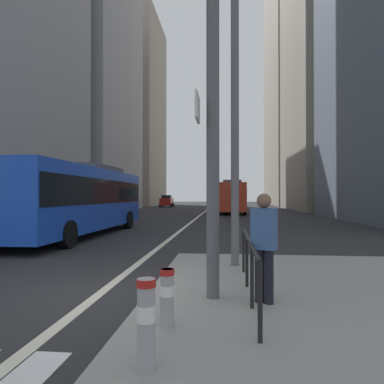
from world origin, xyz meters
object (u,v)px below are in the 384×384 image
traffic_signal_gantry (95,69)px  bollard_right (167,294)px  city_bus_blue_oncoming (81,196)px  city_bus_red_receding (231,196)px  street_lamp_post (235,59)px  bollard_left (146,319)px  car_oncoming_mid (167,201)px  pedestrian_waiting (264,242)px  car_receding_far (236,201)px  car_receding_near (229,200)px

traffic_signal_gantry → bollard_right: bearing=-41.8°
city_bus_blue_oncoming → city_bus_red_receding: size_ratio=1.09×
street_lamp_post → bollard_left: street_lamp_post is taller
city_bus_red_receding → traffic_signal_gantry: size_ratio=1.75×
city_bus_blue_oncoming → car_oncoming_mid: 40.41m
car_oncoming_mid → pedestrian_waiting: 51.39m
bollard_right → bollard_left: bearing=-90.7°
city_bus_red_receding → street_lamp_post: street_lamp_post is taller
car_receding_far → traffic_signal_gantry: bearing=-94.5°
bollard_right → pedestrian_waiting: 1.89m
city_bus_blue_oncoming → traffic_signal_gantry: (4.47, -9.88, 2.28)m
city_bus_blue_oncoming → car_oncoming_mid: size_ratio=2.86×
city_bus_blue_oncoming → car_receding_near: bearing=80.9°
city_bus_red_receding → car_oncoming_mid: bearing=118.6°
street_lamp_post → bollard_right: street_lamp_post is taller
city_bus_red_receding → car_oncoming_mid: 21.10m
city_bus_blue_oncoming → bollard_right: city_bus_blue_oncoming is taller
car_oncoming_mid → bollard_left: bearing=-80.6°
street_lamp_post → pedestrian_waiting: street_lamp_post is taller
city_bus_blue_oncoming → city_bus_red_receding: (7.36, 21.80, -0.00)m
city_bus_red_receding → bollard_left: bearing=-92.3°
car_receding_far → bollard_right: size_ratio=6.09×
car_receding_near → car_oncoming_mid: bearing=-149.8°
traffic_signal_gantry → pedestrian_waiting: 4.16m
car_receding_near → pedestrian_waiting: (-0.02, -56.27, 0.15)m
street_lamp_post → bollard_right: size_ratio=10.54×
car_receding_near → car_receding_far: same height
street_lamp_post → pedestrian_waiting: 5.14m
city_bus_blue_oncoming → traffic_signal_gantry: size_ratio=1.90×
city_bus_red_receding → pedestrian_waiting: city_bus_red_receding is taller
traffic_signal_gantry → bollard_right: traffic_signal_gantry is taller
car_oncoming_mid → street_lamp_post: 48.54m
car_receding_near → bollard_right: 57.44m
pedestrian_waiting → car_oncoming_mid: bearing=101.3°
car_receding_near → car_receding_far: bearing=-76.1°
car_oncoming_mid → bollard_left: car_oncoming_mid is taller
car_receding_near → bollard_left: car_receding_near is taller
pedestrian_waiting → car_receding_near: bearing=90.0°
car_oncoming_mid → traffic_signal_gantry: (7.19, -50.19, 3.13)m
car_receding_far → bollard_right: bearing=-92.7°
street_lamp_post → pedestrian_waiting: size_ratio=4.53×
city_bus_blue_oncoming → car_oncoming_mid: bearing=93.9°
bollard_right → pedestrian_waiting: bearing=39.6°
bollard_left → car_receding_near: bearing=88.6°
bollard_right → pedestrian_waiting: pedestrian_waiting is taller
bollard_left → bollard_right: 1.18m
car_oncoming_mid → bollard_right: size_ratio=5.43×
car_oncoming_mid → bollard_left: (8.68, -52.71, -0.33)m
traffic_signal_gantry → street_lamp_post: street_lamp_post is taller
car_receding_far → pedestrian_waiting: size_ratio=2.61×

